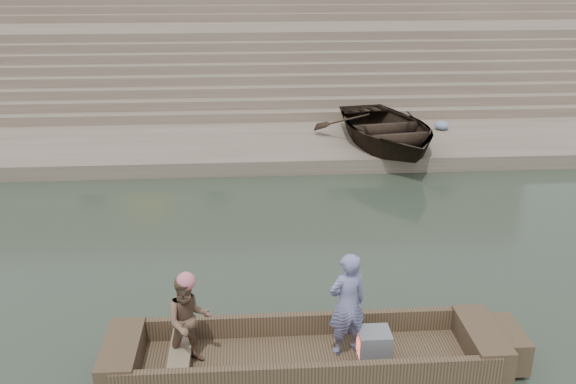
{
  "coord_description": "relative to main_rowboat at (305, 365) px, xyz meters",
  "views": [
    {
      "loc": [
        -0.28,
        -9.78,
        5.68
      ],
      "look_at": [
        0.48,
        1.21,
        1.4
      ],
      "focal_mm": 39.49,
      "sensor_mm": 36.0,
      "label": 1
    }
  ],
  "objects": [
    {
      "name": "ground",
      "position": [
        -0.48,
        2.29,
        -0.11
      ],
      "size": [
        120.0,
        120.0,
        0.0
      ],
      "primitive_type": "plane",
      "color": "#283326",
      "rests_on": "ground"
    },
    {
      "name": "lower_landing",
      "position": [
        -0.48,
        10.29,
        0.09
      ],
      "size": [
        32.0,
        4.0,
        0.4
      ],
      "primitive_type": "cube",
      "color": "gray",
      "rests_on": "ground"
    },
    {
      "name": "mid_landing",
      "position": [
        -0.48,
        17.79,
        1.29
      ],
      "size": [
        32.0,
        3.0,
        2.8
      ],
      "primitive_type": "cube",
      "color": "gray",
      "rests_on": "ground"
    },
    {
      "name": "upper_landing",
      "position": [
        -0.48,
        24.79,
        2.49
      ],
      "size": [
        32.0,
        3.0,
        5.2
      ],
      "primitive_type": "cube",
      "color": "gray",
      "rests_on": "ground"
    },
    {
      "name": "ghat_steps",
      "position": [
        -0.48,
        19.48,
        1.69
      ],
      "size": [
        32.0,
        11.0,
        5.2
      ],
      "color": "gray",
      "rests_on": "ground"
    },
    {
      "name": "main_rowboat",
      "position": [
        0.0,
        0.0,
        0.0
      ],
      "size": [
        5.0,
        1.3,
        0.22
      ],
      "primitive_type": "cube",
      "color": "brown",
      "rests_on": "ground"
    },
    {
      "name": "rowboat_trim",
      "position": [
        0.21,
        -0.01,
        0.2
      ],
      "size": [
        6.04,
        2.63,
        2.02
      ],
      "color": "brown",
      "rests_on": "ground"
    },
    {
      "name": "standing_man",
      "position": [
        0.6,
        0.13,
        0.89
      ],
      "size": [
        0.66,
        0.53,
        1.57
      ],
      "primitive_type": "imported",
      "rotation": [
        0.0,
        0.0,
        3.45
      ],
      "color": "navy",
      "rests_on": "main_rowboat"
    },
    {
      "name": "rowing_man",
      "position": [
        -1.61,
        0.02,
        0.79
      ],
      "size": [
        0.77,
        0.67,
        1.35
      ],
      "primitive_type": "imported",
      "rotation": [
        0.0,
        0.0,
        0.28
      ],
      "color": "#26734F",
      "rests_on": "main_rowboat"
    },
    {
      "name": "television",
      "position": [
        0.97,
        0.0,
        0.31
      ],
      "size": [
        0.46,
        0.42,
        0.4
      ],
      "color": "slate",
      "rests_on": "main_rowboat"
    },
    {
      "name": "beached_rowboat",
      "position": [
        3.2,
        9.53,
        0.79
      ],
      "size": [
        4.13,
        5.26,
        0.99
      ],
      "primitive_type": "imported",
      "rotation": [
        0.0,
        0.0,
        0.16
      ],
      "color": "#2D2116",
      "rests_on": "lower_landing"
    },
    {
      "name": "cloth_bundles",
      "position": [
        -2.12,
        10.13,
        0.42
      ],
      "size": [
        15.25,
        2.31,
        0.26
      ],
      "color": "#3F5999",
      "rests_on": "lower_landing"
    }
  ]
}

